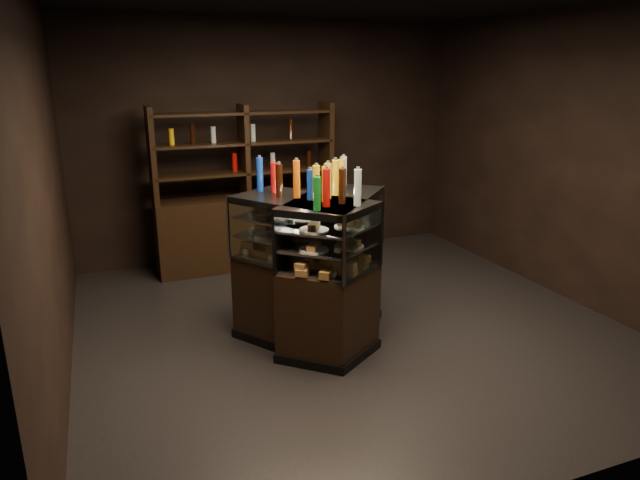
# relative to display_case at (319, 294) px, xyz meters

# --- Properties ---
(ground) EXTENTS (5.00, 5.00, 0.00)m
(ground) POSITION_rel_display_case_xyz_m (0.39, 0.20, -0.46)
(ground) COLOR black
(ground) RESTS_ON ground
(room_shell) EXTENTS (5.02, 5.02, 3.01)m
(room_shell) POSITION_rel_display_case_xyz_m (0.39, 0.20, 1.49)
(room_shell) COLOR black
(room_shell) RESTS_ON ground
(display_case) EXTENTS (1.51, 1.37, 1.35)m
(display_case) POSITION_rel_display_case_xyz_m (0.00, 0.00, 0.00)
(display_case) COLOR black
(display_case) RESTS_ON ground
(food_display) EXTENTS (1.11, 1.04, 0.42)m
(food_display) POSITION_rel_display_case_xyz_m (-0.00, -0.01, 0.53)
(food_display) COLOR #B98542
(food_display) RESTS_ON display_case
(bottles_top) EXTENTS (0.94, 0.90, 0.30)m
(bottles_top) POSITION_rel_display_case_xyz_m (0.00, 0.00, 1.03)
(bottles_top) COLOR #B20C0A
(bottles_top) RESTS_ON display_case
(potted_conifer) EXTENTS (0.35, 0.35, 0.76)m
(potted_conifer) POSITION_rel_display_case_xyz_m (1.06, 1.45, -0.02)
(potted_conifer) COLOR black
(potted_conifer) RESTS_ON ground
(back_shelving) EXTENTS (2.20, 0.44, 2.00)m
(back_shelving) POSITION_rel_display_case_xyz_m (-0.08, 2.25, 0.16)
(back_shelving) COLOR black
(back_shelving) RESTS_ON ground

